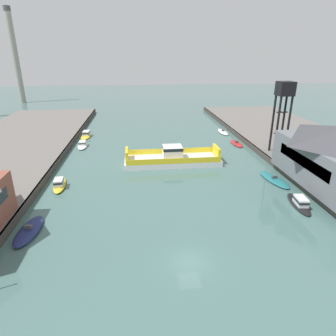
{
  "coord_description": "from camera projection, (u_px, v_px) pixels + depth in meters",
  "views": [
    {
      "loc": [
        -4.92,
        -25.2,
        20.71
      ],
      "look_at": [
        0.0,
        22.85,
        2.0
      ],
      "focal_mm": 31.28,
      "sensor_mm": 36.0,
      "label": 1
    }
  ],
  "objects": [
    {
      "name": "moored_boat_far_right",
      "position": [
        83.0,
        145.0,
        70.59
      ],
      "size": [
        2.56,
        6.51,
        1.24
      ],
      "color": "white",
      "rests_on": "ground"
    },
    {
      "name": "moored_boat_mid_right",
      "position": [
        300.0,
        202.0,
        42.74
      ],
      "size": [
        2.86,
        7.3,
        1.53
      ],
      "color": "black",
      "rests_on": "ground"
    },
    {
      "name": "crane_tower",
      "position": [
        284.0,
        99.0,
        58.57
      ],
      "size": [
        3.01,
        3.01,
        14.53
      ],
      "color": "black",
      "rests_on": "quay_right"
    },
    {
      "name": "moored_boat_far_left",
      "position": [
        29.0,
        231.0,
        36.36
      ],
      "size": [
        2.95,
        7.25,
        1.08
      ],
      "color": "navy",
      "rests_on": "ground"
    },
    {
      "name": "moored_boat_upstream_a",
      "position": [
        274.0,
        179.0,
        51.51
      ],
      "size": [
        3.72,
        8.46,
        0.95
      ],
      "color": "#237075",
      "rests_on": "ground"
    },
    {
      "name": "smokestack_distant_b",
      "position": [
        15.0,
        54.0,
        128.3
      ],
      "size": [
        2.91,
        2.91,
        39.9
      ],
      "color": "#9E998E",
      "rests_on": "ground"
    },
    {
      "name": "chain_ferry",
      "position": [
        172.0,
        158.0,
        59.34
      ],
      "size": [
        19.3,
        6.71,
        3.69
      ],
      "color": "silver",
      "rests_on": "ground"
    },
    {
      "name": "moored_boat_mid_left",
      "position": [
        223.0,
        132.0,
        83.3
      ],
      "size": [
        2.15,
        7.52,
        0.96
      ],
      "color": "white",
      "rests_on": "ground"
    },
    {
      "name": "moored_boat_upstream_b",
      "position": [
        86.0,
        135.0,
        79.06
      ],
      "size": [
        2.71,
        7.6,
        1.53
      ],
      "color": "yellow",
      "rests_on": "ground"
    },
    {
      "name": "moored_boat_near_left",
      "position": [
        59.0,
        184.0,
        48.87
      ],
      "size": [
        2.69,
        6.83,
        1.57
      ],
      "color": "yellow",
      "rests_on": "ground"
    },
    {
      "name": "moored_boat_near_right",
      "position": [
        236.0,
        143.0,
        72.53
      ],
      "size": [
        2.25,
        6.74,
        0.87
      ],
      "color": "red",
      "rests_on": "ground"
    },
    {
      "name": "ground_plane",
      "position": [
        190.0,
        262.0,
        31.33
      ],
      "size": [
        400.0,
        400.0,
        0.0
      ],
      "primitive_type": "plane",
      "color": "#476B66"
    }
  ]
}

